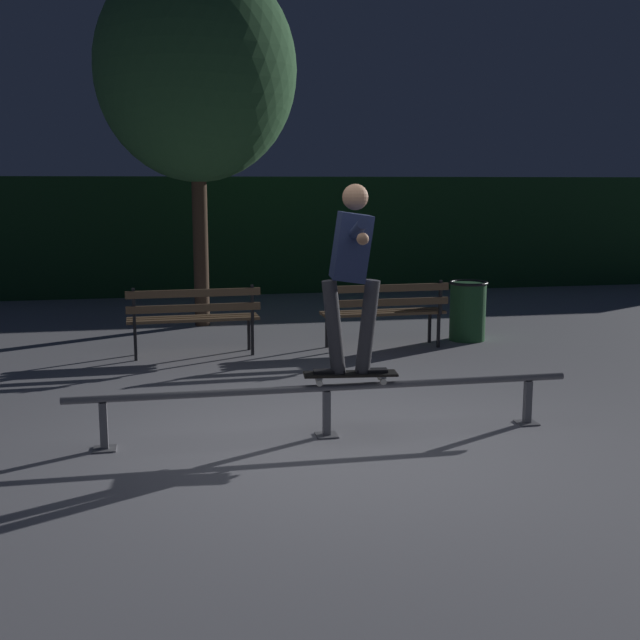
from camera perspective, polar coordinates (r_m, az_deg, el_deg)
name	(u,v)px	position (r m, az deg, el deg)	size (l,w,h in m)	color
ground_plane	(330,441)	(6.58, 0.74, -8.73)	(90.00, 90.00, 0.00)	gray
hedge_backdrop	(231,235)	(15.64, -6.43, 6.14)	(24.00, 1.20, 2.22)	#193D1E
grind_rail	(327,396)	(6.61, 0.48, -5.48)	(4.25, 0.18, 0.45)	slate
skateboard	(350,375)	(6.61, 2.20, -3.95)	(0.80, 0.28, 0.09)	black
skateboarder	(351,263)	(6.45, 2.28, 4.15)	(0.63, 1.40, 1.56)	black
park_bench_leftmost	(194,313)	(9.73, -9.10, 0.48)	(1.61, 0.46, 0.88)	black
park_bench_left_center	(385,307)	(10.10, 4.70, 0.91)	(1.61, 0.46, 0.88)	black
tree_behind_benches	(196,71)	(11.90, -8.92, 17.33)	(2.86, 2.86, 5.26)	#4C3828
trash_can	(468,310)	(10.84, 10.60, 0.72)	(0.52, 0.52, 0.80)	#23562D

